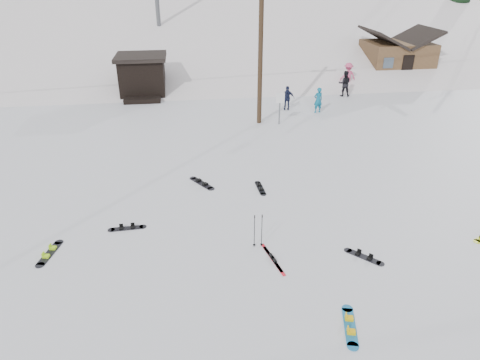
{
  "coord_description": "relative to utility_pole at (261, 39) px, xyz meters",
  "views": [
    {
      "loc": [
        -2.26,
        -9.35,
        8.23
      ],
      "look_at": [
        -0.46,
        4.04,
        1.4
      ],
      "focal_mm": 32.0,
      "sensor_mm": 36.0,
      "label": 1
    }
  ],
  "objects": [
    {
      "name": "hero_skis",
      "position": [
        -1.8,
        -12.8,
        -4.66
      ],
      "size": [
        0.46,
        1.68,
        0.09
      ],
      "rotation": [
        0.0,
        0.0,
        0.22
      ],
      "color": "red",
      "rests_on": "ground"
    },
    {
      "name": "board_scatter_f",
      "position": [
        -1.36,
        -8.09,
        -4.66
      ],
      "size": [
        0.29,
        1.3,
        0.09
      ],
      "rotation": [
        0.0,
        0.0,
        1.62
      ],
      "color": "black",
      "rests_on": "ground"
    },
    {
      "name": "cabin",
      "position": [
        13.0,
        10.0,
        -3.2
      ],
      "size": [
        5.39,
        4.4,
        3.77
      ],
      "color": "brown",
      "rests_on": "ground"
    },
    {
      "name": "skier_pink",
      "position": [
        7.78,
        6.74,
        -3.75
      ],
      "size": [
        1.29,
        0.86,
        1.85
      ],
      "primitive_type": "imported",
      "rotation": [
        0.0,
        0.0,
        3.3
      ],
      "color": "#D14976",
      "rests_on": "ground"
    },
    {
      "name": "ski_poles",
      "position": [
        -2.15,
        -12.03,
        -4.08
      ],
      "size": [
        0.33,
        0.09,
        1.18
      ],
      "color": "black",
      "rests_on": "ground"
    },
    {
      "name": "skier_teal",
      "position": [
        3.92,
        1.4,
        -3.9
      ],
      "size": [
        0.63,
        0.47,
        1.56
      ],
      "primitive_type": "imported",
      "rotation": [
        0.0,
        0.0,
        3.32
      ],
      "color": "#0D6283",
      "rests_on": "ground"
    },
    {
      "name": "utility_pole",
      "position": [
        0.0,
        0.0,
        0.0
      ],
      "size": [
        2.0,
        0.26,
        9.0
      ],
      "color": "#3A2819",
      "rests_on": "ground"
    },
    {
      "name": "skier_dark",
      "position": [
        6.81,
        4.75,
        -3.81
      ],
      "size": [
        0.98,
        0.85,
        1.75
      ],
      "primitive_type": "imported",
      "rotation": [
        0.0,
        0.0,
        2.9
      ],
      "color": "black",
      "rests_on": "ground"
    },
    {
      "name": "board_scatter_b",
      "position": [
        -3.72,
        -7.33,
        -4.65
      ],
      "size": [
        0.99,
        1.36,
        0.11
      ],
      "rotation": [
        0.0,
        0.0,
        2.15
      ],
      "color": "black",
      "rests_on": "ground"
    },
    {
      "name": "board_scatter_c",
      "position": [
        -8.79,
        -11.56,
        -4.65
      ],
      "size": [
        0.56,
        1.46,
        0.1
      ],
      "rotation": [
        0.0,
        0.0,
        1.34
      ],
      "color": "black",
      "rests_on": "ground"
    },
    {
      "name": "lift_hut",
      "position": [
        -7.0,
        6.94,
        -3.32
      ],
      "size": [
        3.4,
        4.1,
        2.75
      ],
      "color": "black",
      "rests_on": "ground"
    },
    {
      "name": "board_scatter_d",
      "position": [
        1.06,
        -13.06,
        -4.66
      ],
      "size": [
        0.99,
        1.05,
        0.09
      ],
      "rotation": [
        0.0,
        0.0,
        -0.82
      ],
      "color": "black",
      "rests_on": "ground"
    },
    {
      "name": "ridge_right",
      "position": [
        36.0,
        36.0,
        -15.68
      ],
      "size": [
        45.66,
        93.98,
        54.59
      ],
      "primitive_type": "cube",
      "rotation": [
        0.21,
        -0.05,
        -0.12
      ],
      "color": "white",
      "rests_on": "ground"
    },
    {
      "name": "ski_slope",
      "position": [
        -2.0,
        41.0,
        -16.68
      ],
      "size": [
        60.0,
        85.24,
        65.97
      ],
      "primitive_type": "cube",
      "rotation": [
        0.31,
        0.0,
        0.0
      ],
      "color": "white",
      "rests_on": "ground"
    },
    {
      "name": "ground",
      "position": [
        -2.0,
        -14.0,
        -4.68
      ],
      "size": [
        200.0,
        200.0,
        0.0
      ],
      "primitive_type": "plane",
      "color": "white",
      "rests_on": "ground"
    },
    {
      "name": "skier_navy",
      "position": [
        2.16,
        2.15,
        -3.92
      ],
      "size": [
        0.93,
        0.49,
        1.52
      ],
      "primitive_type": "imported",
      "rotation": [
        0.0,
        0.0,
        3.01
      ],
      "color": "#161B37",
      "rests_on": "ground"
    },
    {
      "name": "treeline_crest",
      "position": [
        -2.0,
        72.0,
        -4.68
      ],
      "size": [
        50.0,
        6.0,
        10.0
      ],
      "primitive_type": null,
      "color": "black",
      "rests_on": "ski_slope"
    },
    {
      "name": "board_scatter_a",
      "position": [
        -6.49,
        -10.41,
        -4.66
      ],
      "size": [
        1.32,
        0.3,
        0.09
      ],
      "rotation": [
        0.0,
        0.0,
        0.05
      ],
      "color": "black",
      "rests_on": "ground"
    },
    {
      "name": "trail_sign",
      "position": [
        1.1,
        -0.42,
        -3.41
      ],
      "size": [
        0.5,
        0.09,
        1.85
      ],
      "color": "#595B60",
      "rests_on": "ground"
    },
    {
      "name": "hero_snowboard",
      "position": [
        -0.42,
        -15.79,
        -4.65
      ],
      "size": [
        0.6,
        1.52,
        0.11
      ],
      "rotation": [
        0.0,
        0.0,
        1.32
      ],
      "color": "#1D7ABC",
      "rests_on": "ground"
    }
  ]
}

